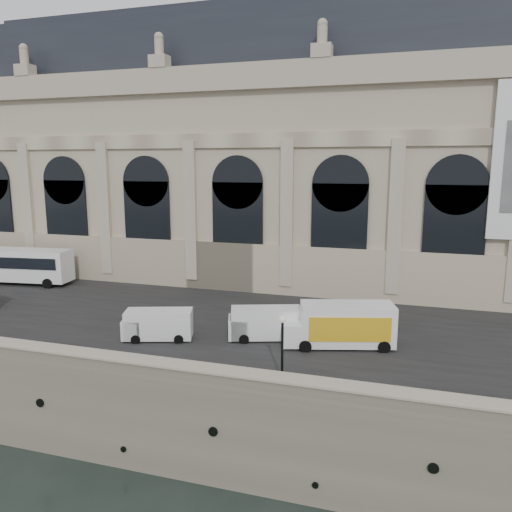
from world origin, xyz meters
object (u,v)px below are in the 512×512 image
(lamp_right, at_px, (282,349))
(van_c, at_px, (262,324))
(bus_left, at_px, (12,264))
(van_b, at_px, (155,325))
(box_truck, at_px, (341,325))

(lamp_right, bearing_deg, van_c, 115.85)
(bus_left, distance_m, van_c, 31.73)
(bus_left, bearing_deg, van_b, -25.79)
(bus_left, height_order, lamp_right, lamp_right)
(box_truck, relative_size, lamp_right, 1.99)
(van_b, relative_size, van_c, 0.94)
(van_c, relative_size, lamp_right, 1.39)
(box_truck, distance_m, lamp_right, 7.35)
(van_b, height_order, box_truck, box_truck)
(van_b, relative_size, lamp_right, 1.31)
(van_c, xyz_separation_m, lamp_right, (3.23, -6.67, 0.82))
(van_c, distance_m, box_truck, 5.78)
(box_truck, bearing_deg, van_b, -168.92)
(van_b, xyz_separation_m, van_c, (7.49, 2.38, 0.07))
(van_c, bearing_deg, box_truck, 2.13)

